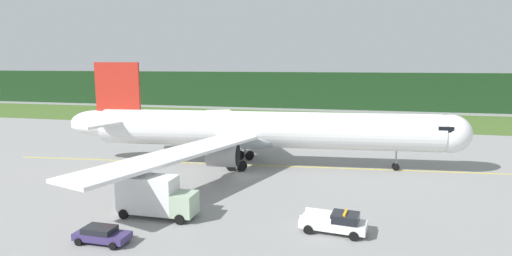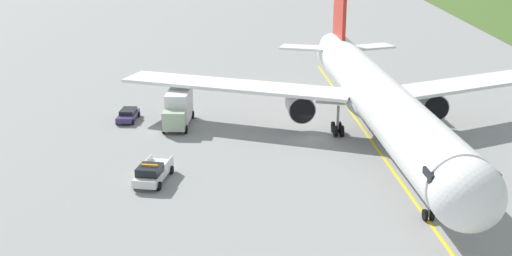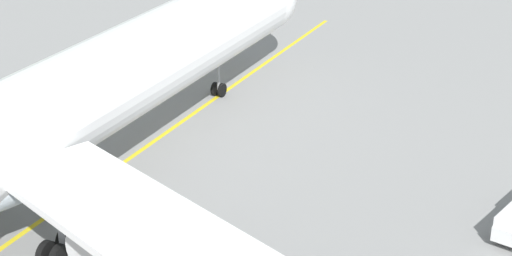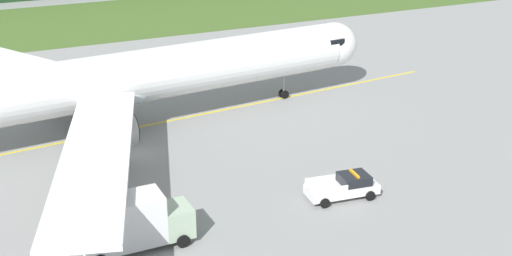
% 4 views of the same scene
% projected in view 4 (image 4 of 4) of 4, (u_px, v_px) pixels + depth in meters
% --- Properties ---
extents(ground, '(320.00, 320.00, 0.00)m').
position_uv_depth(ground, '(131.00, 155.00, 57.00)').
color(ground, gray).
extents(grass_verge, '(320.00, 31.31, 0.04)m').
position_uv_depth(grass_verge, '(32.00, 26.00, 102.98)').
color(grass_verge, '#435F26').
rests_on(grass_verge, ground).
extents(taxiway_centerline_main, '(72.63, 6.71, 0.01)m').
position_uv_depth(taxiway_centerline_main, '(132.00, 128.00, 62.86)').
color(taxiway_centerline_main, yellow).
rests_on(taxiway_centerline_main, ground).
extents(airliner, '(54.69, 53.32, 14.01)m').
position_uv_depth(airliner, '(120.00, 81.00, 60.66)').
color(airliner, white).
rests_on(airliner, ground).
extents(ops_pickup_truck, '(5.65, 2.93, 1.94)m').
position_uv_depth(ops_pickup_truck, '(345.00, 186.00, 49.45)').
color(ops_pickup_truck, silver).
rests_on(ops_pickup_truck, ground).
extents(catering_truck, '(7.22, 2.72, 3.95)m').
position_uv_depth(catering_truck, '(132.00, 222.00, 42.35)').
color(catering_truck, '#9FB59A').
rests_on(catering_truck, ground).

